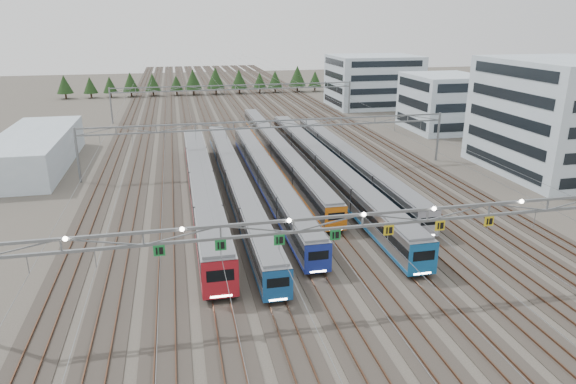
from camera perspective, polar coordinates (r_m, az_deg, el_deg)
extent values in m
plane|color=#47423A|center=(44.29, 7.82, -11.93)|extent=(400.00, 400.00, 0.00)
cube|color=#2D2823|center=(138.12, -6.53, 9.25)|extent=(54.00, 260.00, 0.08)
cube|color=brown|center=(137.90, -17.22, 8.58)|extent=(0.08, 260.00, 0.16)
cube|color=brown|center=(142.92, 3.82, 9.69)|extent=(0.08, 260.00, 0.16)
cube|color=brown|center=(138.03, -6.83, 9.28)|extent=(0.08, 260.00, 0.16)
cube|color=brown|center=(138.18, -6.23, 9.31)|extent=(0.08, 260.00, 0.16)
cube|color=black|center=(67.24, -9.47, -0.67)|extent=(2.56, 51.05, 0.39)
cube|color=#989AA0|center=(66.65, -9.55, 0.85)|extent=(3.01, 52.09, 3.38)
cube|color=black|center=(66.52, -9.57, 1.19)|extent=(3.07, 51.83, 1.02)
cube|color=#AA1A24|center=(67.09, -9.49, -0.30)|extent=(3.06, 51.83, 0.38)
cube|color=slate|center=(66.13, -9.64, 2.34)|extent=(2.71, 51.05, 0.27)
cube|color=#AA1A24|center=(42.63, -7.52, -9.66)|extent=(3.03, 0.12, 3.38)
cube|color=black|center=(42.41, -7.54, -9.19)|extent=(2.25, 0.10, 1.02)
cube|color=white|center=(43.29, -7.42, -11.41)|extent=(1.80, 0.06, 0.16)
cube|color=black|center=(69.52, -5.87, 0.12)|extent=(2.12, 57.79, 0.32)
cube|color=#989AA0|center=(69.05, -5.91, 1.34)|extent=(2.49, 58.97, 2.80)
cube|color=black|center=(68.95, -5.92, 1.61)|extent=(2.55, 58.67, 0.85)
cube|color=#174C8D|center=(69.40, -5.88, 0.41)|extent=(2.54, 58.67, 0.31)
cube|color=slate|center=(68.62, -5.95, 2.53)|extent=(2.24, 57.79, 0.22)
cube|color=#174C8D|center=(42.13, -1.12, -10.40)|extent=(2.51, 0.12, 2.80)
cube|color=black|center=(41.94, -1.11, -10.02)|extent=(1.87, 0.10, 0.85)
cube|color=white|center=(42.68, -1.09, -11.87)|extent=(1.50, 0.06, 0.13)
cube|color=black|center=(70.78, -2.32, 0.55)|extent=(2.15, 51.24, 0.32)
cube|color=#989AA0|center=(70.30, -2.33, 1.76)|extent=(2.53, 52.28, 2.84)
cube|color=black|center=(70.21, -2.34, 2.03)|extent=(2.59, 52.02, 0.86)
cube|color=navy|center=(70.66, -2.32, 0.84)|extent=(2.58, 52.02, 0.32)
cube|color=slate|center=(69.88, -2.35, 2.95)|extent=(2.27, 51.24, 0.23)
cube|color=navy|center=(46.54, 3.38, -7.42)|extent=(2.55, 0.12, 2.84)
cube|color=black|center=(46.37, 3.40, -7.05)|extent=(1.89, 0.10, 0.86)
cube|color=white|center=(47.05, 3.37, -8.80)|extent=(1.52, 0.06, 0.14)
cube|color=black|center=(85.35, -1.07, 3.73)|extent=(2.10, 62.31, 0.32)
cube|color=#989AA0|center=(84.97, -1.08, 4.74)|extent=(2.48, 63.58, 2.78)
cube|color=black|center=(84.89, -1.08, 4.96)|extent=(2.54, 63.26, 0.84)
cube|color=orange|center=(85.26, -1.07, 3.98)|extent=(2.53, 63.26, 0.31)
cube|color=slate|center=(84.62, -1.08, 5.71)|extent=(2.23, 62.31, 0.22)
cube|color=orange|center=(55.61, 5.37, -3.01)|extent=(2.50, 0.12, 2.78)
cube|color=black|center=(55.47, 5.39, -2.70)|extent=(1.86, 0.10, 0.84)
cube|color=white|center=(56.02, 5.35, -4.19)|extent=(1.49, 0.06, 0.13)
cube|color=black|center=(75.45, 4.04, 1.68)|extent=(2.35, 61.76, 0.36)
cube|color=#989AA0|center=(74.96, 4.07, 2.94)|extent=(2.77, 63.02, 3.11)
cube|color=black|center=(74.86, 4.07, 3.22)|extent=(2.83, 62.70, 0.94)
cube|color=#165EA0|center=(75.33, 4.04, 1.99)|extent=(2.82, 62.70, 0.35)
cube|color=slate|center=(74.53, 4.09, 4.17)|extent=(2.49, 61.76, 0.25)
cube|color=#165EA0|center=(47.51, 14.80, -7.26)|extent=(2.79, 0.12, 3.11)
cube|color=black|center=(47.33, 14.85, -6.87)|extent=(2.08, 0.10, 0.94)
cube|color=white|center=(48.06, 14.70, -8.75)|extent=(1.66, 0.06, 0.15)
cube|color=black|center=(78.88, 6.71, 2.35)|extent=(2.19, 51.00, 0.33)
cube|color=#989AA0|center=(78.44, 6.76, 3.48)|extent=(2.58, 52.04, 2.90)
cube|color=black|center=(78.35, 6.77, 3.72)|extent=(2.64, 51.78, 0.87)
cube|color=#A0A2AF|center=(78.77, 6.72, 2.62)|extent=(2.63, 51.78, 0.32)
cube|color=slate|center=(78.05, 6.80, 4.57)|extent=(2.32, 51.00, 0.23)
cube|color=#A0A2AF|center=(55.82, 15.37, -3.47)|extent=(2.60, 0.12, 2.90)
cube|color=black|center=(55.67, 15.41, -3.15)|extent=(1.93, 0.10, 0.87)
cube|color=white|center=(56.25, 15.29, -4.69)|extent=(1.55, 0.06, 0.14)
cube|color=slate|center=(40.89, 8.30, -2.48)|extent=(56.00, 0.22, 0.22)
cube|color=slate|center=(41.26, 8.24, -3.77)|extent=(56.00, 0.22, 0.22)
cube|color=#187933|center=(39.01, -14.12, -6.34)|extent=(0.85, 0.06, 0.85)
cube|color=#187933|center=(39.05, -7.49, -5.88)|extent=(0.85, 0.06, 0.85)
cube|color=#187933|center=(39.61, -0.97, -5.35)|extent=(0.85, 0.06, 0.85)
cube|color=#187933|center=(40.65, 5.28, -4.77)|extent=(0.85, 0.06, 0.85)
cube|color=gold|center=(42.16, 11.14, -4.18)|extent=(0.85, 0.06, 0.85)
cube|color=gold|center=(44.07, 16.53, -3.60)|extent=(0.85, 0.06, 0.85)
cube|color=gold|center=(46.34, 21.44, -3.04)|extent=(0.85, 0.06, 0.85)
cylinder|color=slate|center=(79.08, -22.35, 3.80)|extent=(0.36, 0.36, 8.00)
cylinder|color=slate|center=(88.34, 16.32, 5.90)|extent=(0.36, 0.36, 8.00)
cube|color=slate|center=(78.23, -1.97, 7.91)|extent=(56.00, 0.22, 0.22)
cube|color=slate|center=(78.42, -1.96, 7.19)|extent=(56.00, 0.22, 0.22)
cylinder|color=slate|center=(122.81, -19.08, 9.06)|extent=(0.36, 0.36, 8.00)
cylinder|color=slate|center=(128.96, 6.82, 10.35)|extent=(0.36, 0.36, 8.00)
cube|color=slate|center=(122.26, -5.89, 11.73)|extent=(56.00, 0.22, 0.22)
cube|color=slate|center=(122.38, -5.88, 11.26)|extent=(56.00, 0.22, 0.22)
cube|color=#AABFCB|center=(87.67, 27.95, 7.36)|extent=(18.00, 22.00, 16.90)
cube|color=#AABFCB|center=(114.02, 16.87, 9.50)|extent=(14.00, 16.00, 11.51)
cube|color=#AABFCB|center=(141.83, 9.43, 12.07)|extent=(22.00, 18.00, 13.30)
cube|color=#AABFCB|center=(90.65, -26.29, 4.18)|extent=(10.00, 30.00, 5.41)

